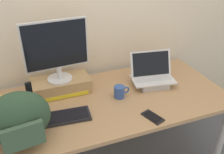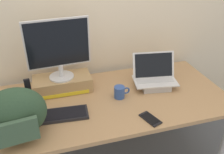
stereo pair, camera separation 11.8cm
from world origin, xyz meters
name	(u,v)px [view 1 (the left image)]	position (x,y,z in m)	size (l,w,h in m)	color
back_wall	(89,4)	(0.00, 0.51, 1.30)	(7.00, 0.10, 2.60)	beige
desk	(112,105)	(0.00, 0.00, 0.65)	(1.74, 0.83, 0.71)	#A87F56
toner_box_yellow	(61,85)	(-0.34, 0.22, 0.77)	(0.44, 0.22, 0.11)	#A88456
desktop_monitor	(57,49)	(-0.34, 0.22, 1.07)	(0.47, 0.19, 0.46)	silver
open_laptop	(152,78)	(0.38, 0.07, 0.77)	(0.37, 0.27, 0.26)	#ADADB2
external_keyboard	(56,118)	(-0.43, -0.11, 0.73)	(0.46, 0.18, 0.02)	black
messenger_backpack	(18,119)	(-0.65, -0.23, 0.87)	(0.39, 0.31, 0.32)	#28422D
coffee_mug	(120,92)	(0.06, -0.01, 0.76)	(0.12, 0.08, 0.09)	#2D4C93
cell_phone	(153,117)	(0.17, -0.31, 0.72)	(0.12, 0.17, 0.01)	black
plush_toy	(1,103)	(-0.76, 0.13, 0.77)	(0.11, 0.11, 0.11)	gold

